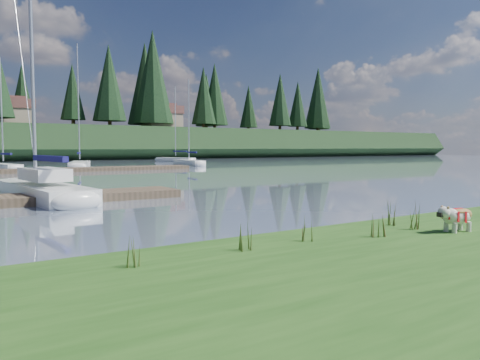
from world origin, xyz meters
TOP-DOWN VIEW (x-y plane):
  - ground at (0.00, 30.00)m, footprint 200.00×200.00m
  - bank at (0.00, -6.00)m, footprint 60.00×9.00m
  - bulldog at (4.28, -3.37)m, footprint 0.84×0.42m
  - sailboat_main at (-0.74, 11.06)m, footprint 2.55×8.65m
  - dock_far at (2.00, 30.00)m, footprint 26.00×2.20m
  - sailboat_bg_2 at (0.60, 35.08)m, footprint 2.50×6.23m
  - sailboat_bg_3 at (7.71, 37.63)m, footprint 3.92×8.08m
  - sailboat_bg_4 at (18.60, 36.55)m, footprint 1.33×6.12m
  - sailboat_bg_5 at (22.35, 48.24)m, footprint 3.48×6.92m
  - weed_0 at (-0.01, -2.50)m, footprint 0.17×0.14m
  - weed_1 at (1.29, -2.49)m, footprint 0.17×0.14m
  - weed_2 at (3.90, -2.20)m, footprint 0.17×0.14m
  - weed_3 at (-1.83, -2.49)m, footprint 0.17×0.14m
  - weed_4 at (2.61, -2.89)m, footprint 0.17×0.14m
  - weed_5 at (3.82, -2.77)m, footprint 0.17×0.14m
  - mud_lip at (0.00, -1.60)m, footprint 60.00×0.50m
  - conifer_5 at (15.00, 70.00)m, footprint 3.96×3.96m
  - conifer_6 at (28.00, 68.00)m, footprint 7.04×7.04m
  - conifer_7 at (42.00, 71.00)m, footprint 5.28×5.28m
  - conifer_8 at (55.00, 67.00)m, footprint 4.62×4.62m
  - conifer_9 at (68.00, 70.00)m, footprint 5.94×5.94m
  - house_1 at (6.00, 71.00)m, footprint 6.30×5.30m
  - house_2 at (30.00, 69.00)m, footprint 6.30×5.30m

SIDE VIEW (x-z plane):
  - ground at x=0.00m, z-range 0.00..0.00m
  - mud_lip at x=0.00m, z-range 0.00..0.14m
  - dock_far at x=2.00m, z-range 0.00..0.30m
  - bank at x=0.00m, z-range 0.00..0.35m
  - sailboat_bg_5 at x=22.35m, z-range -4.64..5.29m
  - sailboat_bg_3 at x=7.71m, z-range -5.54..6.19m
  - sailboat_bg_4 at x=18.60m, z-range -4.27..4.93m
  - sailboat_bg_2 at x=0.60m, z-range -4.36..5.03m
  - sailboat_main at x=-0.74m, z-range -5.72..6.57m
  - weed_3 at x=-1.83m, z-range 0.31..0.76m
  - weed_1 at x=1.29m, z-range 0.31..0.77m
  - weed_0 at x=-0.01m, z-range 0.31..0.80m
  - weed_4 at x=2.61m, z-range 0.31..0.82m
  - weed_2 at x=3.90m, z-range 0.30..0.90m
  - weed_5 at x=3.82m, z-range 0.30..0.93m
  - bulldog at x=4.28m, z-range 0.41..0.91m
  - house_1 at x=6.00m, z-range 4.99..9.64m
  - house_2 at x=30.00m, z-range 4.99..9.64m
  - conifer_5 at x=15.00m, z-range 5.65..16.00m
  - conifer_8 at x=55.00m, z-range 5.62..17.40m
  - conifer_7 at x=42.00m, z-range 5.59..18.79m
  - conifer_9 at x=68.00m, z-range 5.55..20.18m
  - conifer_6 at x=28.00m, z-range 5.49..22.49m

